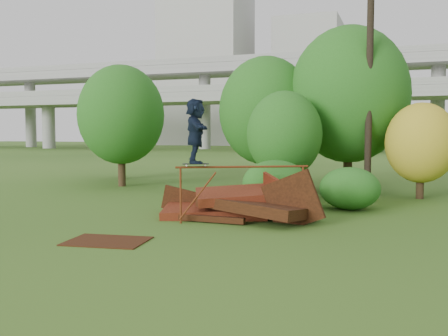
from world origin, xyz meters
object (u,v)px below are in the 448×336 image
(scrap_pile, at_px, (240,205))
(flat_plate, at_px, (107,241))
(skater, at_px, (195,131))
(utility_pole, at_px, (370,66))

(scrap_pile, bearing_deg, flat_plate, -114.53)
(skater, bearing_deg, utility_pole, -55.34)
(flat_plate, bearing_deg, scrap_pile, 65.47)
(scrap_pile, relative_size, utility_pole, 0.53)
(scrap_pile, distance_m, flat_plate, 4.83)
(flat_plate, relative_size, utility_pole, 0.18)
(scrap_pile, bearing_deg, utility_pole, 62.74)
(scrap_pile, relative_size, flat_plate, 2.96)
(flat_plate, height_order, utility_pole, utility_pole)
(flat_plate, xyz_separation_m, utility_pole, (5.43, 11.03, 5.37))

